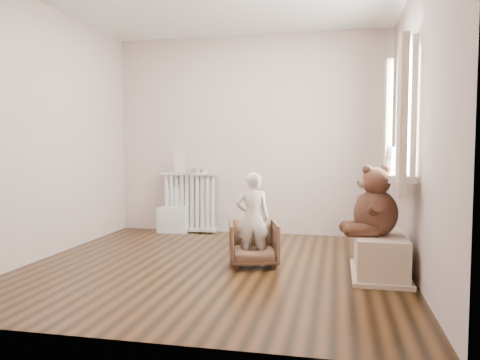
% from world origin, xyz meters
% --- Properties ---
extents(floor, '(3.60, 3.60, 0.01)m').
position_xyz_m(floor, '(0.00, 0.00, 0.00)').
color(floor, black).
rests_on(floor, ground).
extents(back_wall, '(3.60, 0.02, 2.60)m').
position_xyz_m(back_wall, '(0.00, 1.80, 1.30)').
color(back_wall, beige).
rests_on(back_wall, ground).
extents(front_wall, '(3.60, 0.02, 2.60)m').
position_xyz_m(front_wall, '(0.00, -1.80, 1.30)').
color(front_wall, beige).
rests_on(front_wall, ground).
extents(left_wall, '(0.02, 3.60, 2.60)m').
position_xyz_m(left_wall, '(-1.80, 0.00, 1.30)').
color(left_wall, beige).
rests_on(left_wall, ground).
extents(right_wall, '(0.02, 3.60, 2.60)m').
position_xyz_m(right_wall, '(1.80, 0.00, 1.30)').
color(right_wall, beige).
rests_on(right_wall, ground).
extents(window, '(0.03, 0.90, 1.10)m').
position_xyz_m(window, '(1.76, 0.30, 1.45)').
color(window, white).
rests_on(window, right_wall).
extents(window_sill, '(0.22, 1.10, 0.06)m').
position_xyz_m(window_sill, '(1.67, 0.30, 0.87)').
color(window_sill, silver).
rests_on(window_sill, right_wall).
extents(curtain_left, '(0.06, 0.26, 1.30)m').
position_xyz_m(curtain_left, '(1.65, -0.27, 1.39)').
color(curtain_left, beige).
rests_on(curtain_left, right_wall).
extents(curtain_right, '(0.06, 0.26, 1.30)m').
position_xyz_m(curtain_right, '(1.65, 0.87, 1.39)').
color(curtain_right, beige).
rests_on(curtain_right, right_wall).
extents(radiator, '(0.76, 0.14, 0.80)m').
position_xyz_m(radiator, '(-0.80, 1.68, 0.39)').
color(radiator, silver).
rests_on(radiator, floor).
extents(paper_doll, '(0.16, 0.01, 0.26)m').
position_xyz_m(paper_doll, '(-0.94, 1.68, 0.93)').
color(paper_doll, beige).
rests_on(paper_doll, radiator).
extents(tin_a, '(0.11, 0.11, 0.06)m').
position_xyz_m(tin_a, '(-0.70, 1.68, 0.83)').
color(tin_a, '#A59E8C').
rests_on(tin_a, radiator).
extents(tin_b, '(0.08, 0.08, 0.05)m').
position_xyz_m(tin_b, '(-0.59, 1.68, 0.82)').
color(tin_b, '#A59E8C').
rests_on(tin_b, radiator).
extents(toy_vanity, '(0.39, 0.28, 0.62)m').
position_xyz_m(toy_vanity, '(-1.01, 1.65, 0.28)').
color(toy_vanity, silver).
rests_on(toy_vanity, floor).
extents(armchair, '(0.56, 0.57, 0.43)m').
position_xyz_m(armchair, '(0.36, 0.10, 0.22)').
color(armchair, brown).
rests_on(armchair, floor).
extents(child, '(0.37, 0.29, 0.89)m').
position_xyz_m(child, '(0.36, 0.05, 0.46)').
color(child, white).
rests_on(child, armchair).
extents(toy_bench, '(0.42, 0.80, 0.38)m').
position_xyz_m(toy_bench, '(1.52, -0.04, 0.20)').
color(toy_bench, beige).
rests_on(toy_bench, floor).
extents(teddy_bear, '(0.55, 0.46, 0.60)m').
position_xyz_m(teddy_bear, '(1.47, -0.09, 0.67)').
color(teddy_bear, '#391E13').
rests_on(teddy_bear, toy_bench).
extents(plush_cat, '(0.25, 0.33, 0.25)m').
position_xyz_m(plush_cat, '(1.66, 0.56, 1.00)').
color(plush_cat, slate).
rests_on(plush_cat, window_sill).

